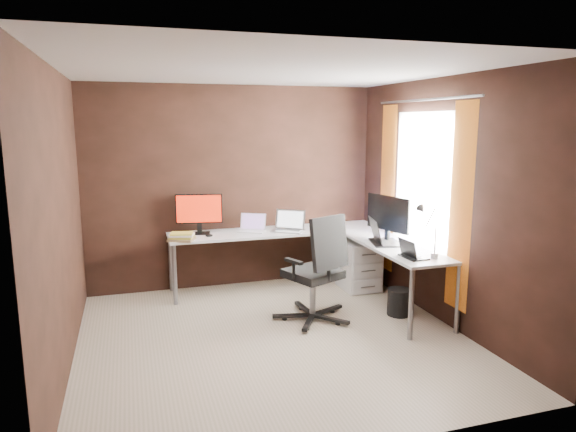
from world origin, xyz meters
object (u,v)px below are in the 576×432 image
(laptop_black_small, at_px, (411,254))
(office_chair, at_px, (316,290))
(drawer_pedestal, at_px, (359,265))
(laptop_white, at_px, (252,228))
(monitor_left, at_px, (199,212))
(laptop_black_big, at_px, (381,238))
(desk_lamp, at_px, (427,224))
(wastebasket, at_px, (399,302))
(monitor_right, at_px, (388,216))
(book_stack, at_px, (182,237))
(laptop_silver, at_px, (289,226))

(laptop_black_small, relative_size, office_chair, 0.25)
(drawer_pedestal, bearing_deg, laptop_white, 162.74)
(monitor_left, height_order, office_chair, monitor_left)
(laptop_black_big, bearing_deg, desk_lamp, -154.25)
(laptop_black_big, relative_size, wastebasket, 1.67)
(desk_lamp, bearing_deg, laptop_black_big, 122.69)
(monitor_right, distance_m, book_stack, 2.34)
(book_stack, bearing_deg, laptop_black_big, -21.07)
(drawer_pedestal, xyz_separation_m, laptop_black_big, (-0.05, -0.66, 0.49))
(monitor_left, xyz_separation_m, laptop_white, (0.63, -0.06, -0.22))
(laptop_black_big, xyz_separation_m, wastebasket, (0.08, -0.30, -0.65))
(drawer_pedestal, distance_m, laptop_silver, 1.00)
(monitor_right, distance_m, laptop_black_big, 0.27)
(book_stack, bearing_deg, desk_lamp, -33.42)
(monitor_left, distance_m, desk_lamp, 2.66)
(laptop_black_big, distance_m, desk_lamp, 0.73)
(laptop_black_small, bearing_deg, office_chair, 57.37)
(laptop_black_big, height_order, laptop_black_small, laptop_black_big)
(monitor_right, distance_m, office_chair, 1.20)
(monitor_left, bearing_deg, book_stack, -117.63)
(monitor_right, bearing_deg, laptop_black_small, 154.27)
(monitor_left, bearing_deg, monitor_right, -16.42)
(drawer_pedestal, xyz_separation_m, laptop_silver, (-0.83, 0.29, 0.48))
(laptop_silver, distance_m, laptop_black_big, 1.22)
(book_stack, bearing_deg, wastebasket, -26.98)
(monitor_right, bearing_deg, wastebasket, 158.26)
(monitor_right, distance_m, laptop_white, 1.67)
(wastebasket, bearing_deg, drawer_pedestal, 91.80)
(laptop_white, relative_size, book_stack, 1.12)
(monitor_right, bearing_deg, drawer_pedestal, -9.80)
(laptop_black_small, bearing_deg, laptop_silver, 22.75)
(desk_lamp, bearing_deg, book_stack, 167.66)
(monitor_right, distance_m, wastebasket, 0.96)
(drawer_pedestal, relative_size, monitor_left, 1.09)
(laptop_black_small, bearing_deg, laptop_black_big, -3.74)
(monitor_left, xyz_separation_m, wastebasket, (1.93, -1.41, -0.86))
(drawer_pedestal, xyz_separation_m, office_chair, (-0.88, -0.83, 0.03))
(office_chair, bearing_deg, laptop_white, 84.24)
(drawer_pedestal, height_order, monitor_right, monitor_right)
(laptop_white, relative_size, laptop_black_small, 1.33)
(book_stack, relative_size, wastebasket, 1.20)
(monitor_left, relative_size, laptop_silver, 1.19)
(drawer_pedestal, xyz_separation_m, laptop_black_small, (-0.05, -1.30, 0.47))
(monitor_right, bearing_deg, laptop_silver, 29.47)
(office_chair, height_order, wastebasket, office_chair)
(monitor_right, xyz_separation_m, laptop_white, (-1.33, 0.97, -0.25))
(monitor_right, bearing_deg, laptop_black_big, 107.98)
(laptop_white, relative_size, laptop_silver, 0.84)
(monitor_left, bearing_deg, desk_lamp, -30.46)
(drawer_pedestal, height_order, monitor_left, monitor_left)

